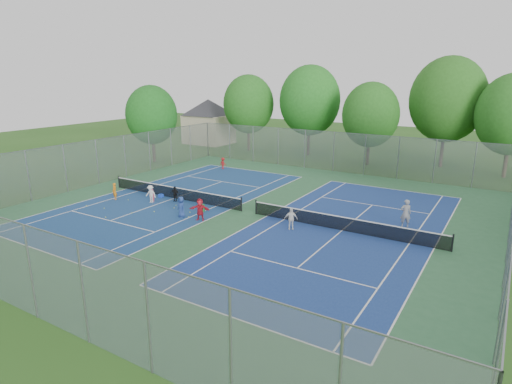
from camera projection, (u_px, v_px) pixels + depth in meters
ground at (249, 213)px, 30.52m from camera, size 120.00×120.00×0.00m
court_pad at (249, 213)px, 30.52m from camera, size 32.00×32.00×0.01m
court_left at (175, 198)px, 34.04m from camera, size 10.97×23.77×0.01m
court_right at (342, 231)px, 26.98m from camera, size 10.97×23.77×0.01m
net_left at (174, 193)px, 33.93m from camera, size 12.87×0.10×0.91m
net_right at (342, 224)px, 26.87m from camera, size 12.87×0.10×0.91m
fence_north at (334, 152)px, 43.14m from camera, size 32.00×0.10×4.00m
fence_south at (31, 272)px, 16.84m from camera, size 32.00×0.10×4.00m
fence_west at (97, 162)px, 38.05m from camera, size 0.10×32.00×4.00m
fence_east at (511, 227)px, 21.92m from camera, size 0.10×32.00×4.00m
house at (208, 114)px, 60.21m from camera, size 11.03×11.03×7.30m
tree_nw at (249, 104)px, 54.09m from camera, size 6.40×6.40×9.58m
tree_nl at (310, 101)px, 50.71m from camera, size 7.20×7.20×10.69m
tree_nc at (370, 115)px, 45.33m from camera, size 6.00×6.00×8.85m
tree_nr at (448, 100)px, 43.83m from camera, size 7.60×7.60×11.42m
tree_side_w at (152, 115)px, 46.92m from camera, size 5.60×5.60×8.47m
ball_crate at (161, 196)px, 34.27m from camera, size 0.34×0.34×0.27m
ball_hopper at (202, 208)px, 30.65m from camera, size 0.34×0.34×0.54m
student_a at (115, 191)px, 33.52m from camera, size 0.56×0.45×1.35m
student_b at (152, 195)px, 32.96m from camera, size 0.63×0.57×1.05m
student_c at (151, 194)px, 32.77m from camera, size 0.95×0.63×1.37m
student_d at (175, 194)px, 33.09m from camera, size 0.74×0.40×1.20m
student_e at (181, 207)px, 29.40m from camera, size 0.83×0.69×1.47m
student_f at (200, 209)px, 28.75m from camera, size 1.48×0.89×1.52m
child_far_baseline at (223, 163)px, 44.45m from camera, size 0.84×0.57×1.21m
instructor at (406, 213)px, 27.43m from camera, size 0.80×0.68×1.85m
teen_court_b at (291, 219)px, 27.08m from camera, size 0.89×0.68×1.41m
tennis_ball_0 at (190, 212)px, 30.46m from camera, size 0.07×0.07×0.07m
tennis_ball_1 at (174, 208)px, 31.45m from camera, size 0.07×0.07×0.07m
tennis_ball_2 at (106, 217)px, 29.40m from camera, size 0.07×0.07×0.07m
tennis_ball_3 at (128, 200)px, 33.45m from camera, size 0.07×0.07×0.07m
tennis_ball_4 at (132, 213)px, 30.31m from camera, size 0.07×0.07×0.07m
tennis_ball_5 at (104, 208)px, 31.38m from camera, size 0.07×0.07×0.07m
tennis_ball_6 at (176, 205)px, 32.11m from camera, size 0.07×0.07×0.07m
tennis_ball_7 at (154, 212)px, 30.61m from camera, size 0.07×0.07×0.07m
tennis_ball_8 at (189, 217)px, 29.45m from camera, size 0.07×0.07×0.07m
tennis_ball_9 at (87, 206)px, 31.94m from camera, size 0.07×0.07×0.07m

